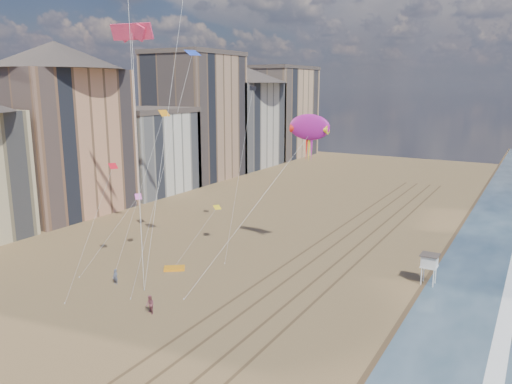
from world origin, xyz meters
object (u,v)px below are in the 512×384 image
show_kite (309,128)px  kite_flyer_a (116,277)px  kite_flyer_b (150,305)px  lifeguard_stand (430,261)px  grounded_kite (174,268)px

show_kite → kite_flyer_a: show_kite is taller
show_kite → kite_flyer_b: show_kite is taller
lifeguard_stand → kite_flyer_a: bearing=-150.1°
grounded_kite → show_kite: 23.10m
grounded_kite → show_kite: (12.26, 10.73, 16.37)m
lifeguard_stand → show_kite: 20.23m
kite_flyer_b → kite_flyer_a: bearing=177.1°
lifeguard_stand → kite_flyer_b: size_ratio=1.85×
show_kite → kite_flyer_b: (-6.75, -21.10, -15.58)m
lifeguard_stand → grounded_kite: (-26.99, -10.44, -2.50)m
grounded_kite → kite_flyer_a: bearing=-148.7°
show_kite → kite_flyer_b: size_ratio=12.79×
grounded_kite → kite_flyer_a: kite_flyer_a is taller
show_kite → kite_flyer_a: size_ratio=13.94×
lifeguard_stand → kite_flyer_b: 29.96m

